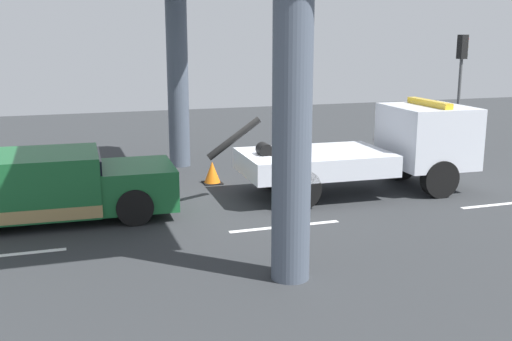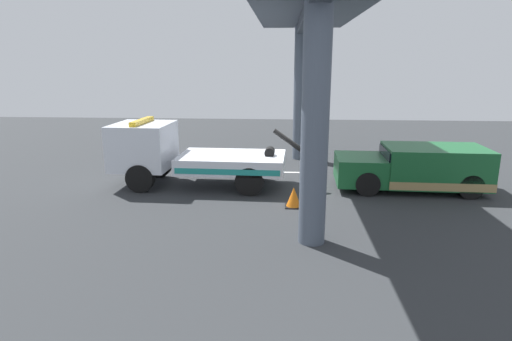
{
  "view_description": "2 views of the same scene",
  "coord_description": "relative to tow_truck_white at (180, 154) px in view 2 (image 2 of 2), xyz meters",
  "views": [
    {
      "loc": [
        -4.68,
        -14.38,
        4.21
      ],
      "look_at": [
        0.04,
        0.02,
        0.81
      ],
      "focal_mm": 42.65,
      "sensor_mm": 36.0,
      "label": 1
    },
    {
      "loc": [
        -0.23,
        15.25,
        4.42
      ],
      "look_at": [
        0.75,
        0.7,
        0.78
      ],
      "focal_mm": 29.98,
      "sensor_mm": 36.0,
      "label": 2
    }
  ],
  "objects": [
    {
      "name": "lane_stripe_mid",
      "position": [
        -3.61,
        -2.18,
        -1.2
      ],
      "size": [
        2.6,
        0.16,
        0.01
      ],
      "primitive_type": "cube",
      "color": "silver",
      "rests_on": "ground"
    },
    {
      "name": "ground_plane",
      "position": [
        -3.61,
        0.02,
        -1.25
      ],
      "size": [
        60.0,
        40.0,
        0.1
      ],
      "primitive_type": "cube",
      "color": "#2D3033"
    },
    {
      "name": "traffic_cone_orange",
      "position": [
        -4.16,
        2.28,
        -0.9
      ],
      "size": [
        0.54,
        0.54,
        0.64
      ],
      "color": "orange",
      "rests_on": "ground"
    },
    {
      "name": "lane_stripe_east",
      "position": [
        2.39,
        -2.18,
        -1.2
      ],
      "size": [
        2.6,
        0.16,
        0.01
      ],
      "primitive_type": "cube",
      "color": "silver",
      "rests_on": "ground"
    },
    {
      "name": "towed_van_green",
      "position": [
        -8.61,
        0.03,
        -0.42
      ],
      "size": [
        5.26,
        2.36,
        1.58
      ],
      "color": "#195B2D",
      "rests_on": "ground"
    },
    {
      "name": "lane_stripe_west",
      "position": [
        -9.61,
        -2.18,
        -1.2
      ],
      "size": [
        2.6,
        0.16,
        0.01
      ],
      "primitive_type": "cube",
      "color": "silver",
      "rests_on": "ground"
    },
    {
      "name": "tow_truck_white",
      "position": [
        0.0,
        0.0,
        0.0
      ],
      "size": [
        7.29,
        2.6,
        2.46
      ],
      "color": "silver",
      "rests_on": "ground"
    },
    {
      "name": "overpass_structure",
      "position": [
        -4.57,
        0.02,
        4.77
      ],
      "size": [
        3.6,
        11.96,
        6.85
      ],
      "color": "#4C5666",
      "rests_on": "ground"
    }
  ]
}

